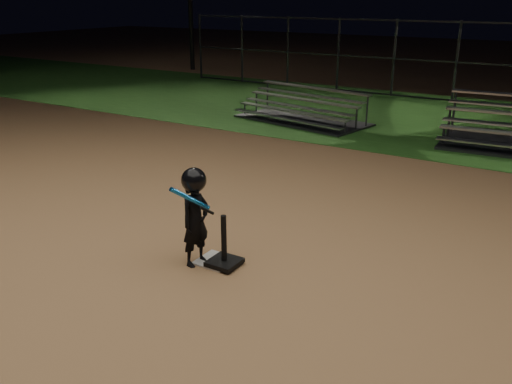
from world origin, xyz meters
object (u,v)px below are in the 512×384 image
at_px(batting_tee, 224,256).
at_px(bleacher_left, 302,115).
at_px(child_batter, 195,214).
at_px(home_plate, 216,261).

height_order(batting_tee, bleacher_left, bleacher_left).
distance_m(batting_tee, child_batter, 0.65).
bearing_deg(home_plate, child_batter, -137.95).
height_order(home_plate, child_batter, child_batter).
height_order(batting_tee, child_batter, child_batter).
bearing_deg(child_batter, batting_tee, -61.03).
distance_m(home_plate, batting_tee, 0.21).
height_order(child_batter, bleacher_left, child_batter).
xyz_separation_m(batting_tee, bleacher_left, (-2.97, 7.97, 0.04)).
distance_m(batting_tee, bleacher_left, 8.51).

